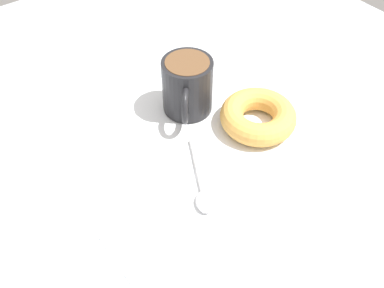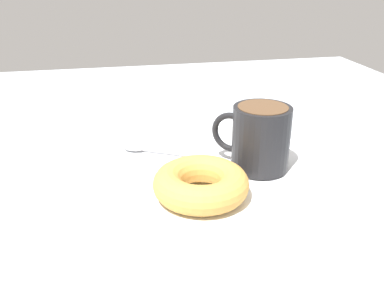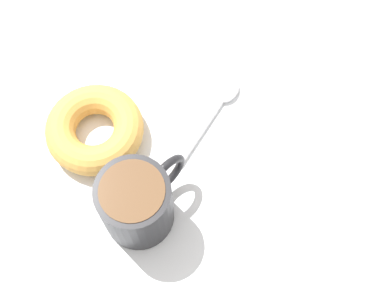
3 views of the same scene
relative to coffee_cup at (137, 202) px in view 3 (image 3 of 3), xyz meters
The scene contains 5 objects.
ground_plane 13.24cm from the coffee_cup, 47.62° to the left, with size 120.00×120.00×2.00cm, color #B2BCC6.
napkin 11.13cm from the coffee_cup, 57.18° to the left, with size 35.99×35.99×0.30cm, color white.
coffee_cup is the anchor object (origin of this frame).
donut 12.03cm from the coffee_cup, 123.40° to the left, with size 11.92×11.92×3.65cm, color gold.
spoon 17.90cm from the coffee_cup, 60.02° to the left, with size 7.67×12.78×0.90cm.
Camera 3 is at (-1.00, -26.03, 60.34)cm, focal length 50.00 mm.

